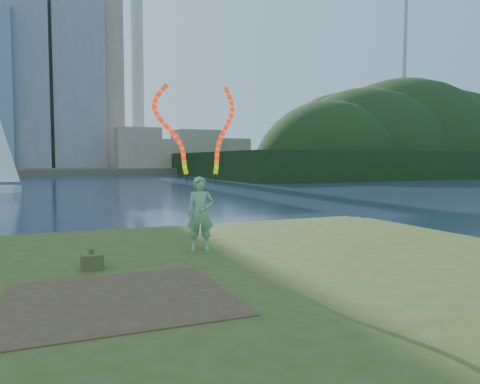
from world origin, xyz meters
name	(u,v)px	position (x,y,z in m)	size (l,w,h in m)	color
ground	(196,284)	(0.00, 0.00, 0.00)	(320.00, 320.00, 0.00)	#1A2741
grassy_knoll	(234,296)	(0.00, -2.30, 0.34)	(20.00, 18.00, 0.80)	#384819
dirt_patch	(120,298)	(-2.20, -3.20, 0.81)	(3.20, 3.00, 0.02)	#47331E
far_shore	(59,170)	(0.00, 95.00, 0.60)	(320.00, 40.00, 1.20)	#504B3B
observation_tower	(137,4)	(18.00, 102.00, 39.11)	(10.00, 10.00, 58.00)	silver
wooded_hill	(400,174)	(59.57, 59.96, 0.16)	(78.00, 50.00, 63.00)	black
woman_with_ribbons	(201,189)	(0.09, -0.07, 2.20)	(2.02, 0.63, 4.06)	#1F792C
canvas_bag	(92,261)	(-2.39, -1.08, 0.96)	(0.41, 0.47, 0.38)	#434423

